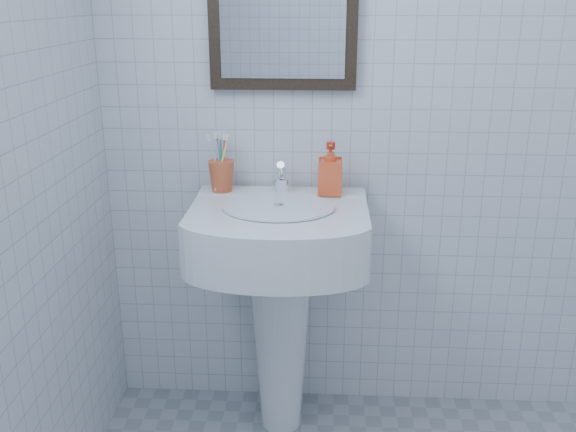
{
  "coord_description": "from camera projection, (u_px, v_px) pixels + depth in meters",
  "views": [
    {
      "loc": [
        -0.3,
        -1.05,
        1.55
      ],
      "look_at": [
        -0.41,
        0.86,
        0.89
      ],
      "focal_mm": 40.0,
      "sensor_mm": 36.0,
      "label": 1
    }
  ],
  "objects": [
    {
      "name": "wall_back",
      "position": [
        413.0,
        87.0,
        2.2
      ],
      "size": [
        2.2,
        0.02,
        2.5
      ],
      "primitive_type": "cube",
      "color": "silver",
      "rests_on": "ground"
    },
    {
      "name": "washbasin",
      "position": [
        280.0,
        281.0,
        2.24
      ],
      "size": [
        0.59,
        0.43,
        0.9
      ],
      "color": "white",
      "rests_on": "ground"
    },
    {
      "name": "faucet",
      "position": [
        282.0,
        179.0,
        2.23
      ],
      "size": [
        0.05,
        0.11,
        0.13
      ],
      "color": "white",
      "rests_on": "washbasin"
    },
    {
      "name": "toothbrush_cup",
      "position": [
        222.0,
        176.0,
        2.25
      ],
      "size": [
        0.12,
        0.12,
        0.11
      ],
      "primitive_type": null,
      "rotation": [
        0.0,
        0.0,
        -0.39
      ],
      "color": "#C84F2A",
      "rests_on": "washbasin"
    },
    {
      "name": "soap_dispenser",
      "position": [
        330.0,
        168.0,
        2.21
      ],
      "size": [
        0.08,
        0.08,
        0.18
      ],
      "primitive_type": "imported",
      "rotation": [
        0.0,
        0.0,
        -0.02
      ],
      "color": "red",
      "rests_on": "washbasin"
    }
  ]
}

